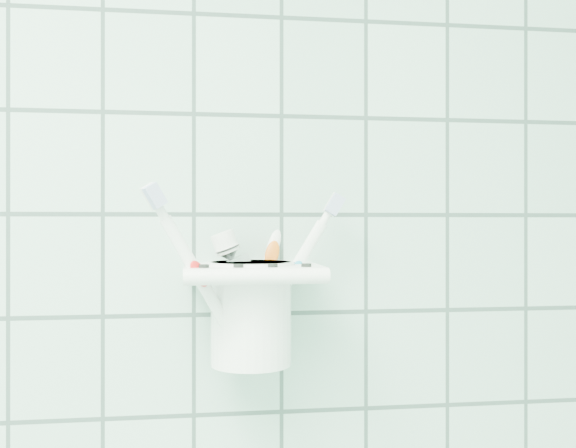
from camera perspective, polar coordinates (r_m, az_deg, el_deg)
The scene contains 6 objects.
holder_bracket at distance 0.66m, azimuth -3.18°, elevation -4.46°, with size 0.14×0.11×0.04m.
cup at distance 0.67m, azimuth -3.30°, elevation -7.56°, with size 0.09×0.09×0.11m.
toothbrush_pink at distance 0.65m, azimuth -3.78°, elevation -3.15°, with size 0.09×0.05×0.19m.
toothbrush_blue at distance 0.68m, azimuth -3.68°, elevation -2.46°, with size 0.06×0.05×0.21m.
toothbrush_orange at distance 0.67m, azimuth -3.95°, elevation -3.23°, with size 0.10×0.02×0.19m.
toothpaste_tube at distance 0.68m, azimuth -1.95°, elevation -4.92°, with size 0.07×0.04×0.15m.
Camera 1 is at (0.59, 0.49, 1.35)m, focal length 40.00 mm.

